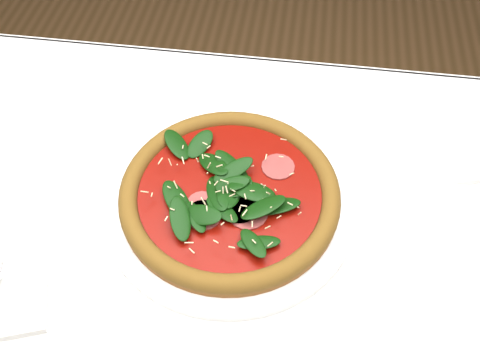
# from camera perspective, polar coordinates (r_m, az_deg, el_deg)

# --- Properties ---
(dining_table) EXTENTS (1.21, 0.81, 0.75)m
(dining_table) POSITION_cam_1_polar(r_m,az_deg,el_deg) (0.84, -3.81, -9.87)
(dining_table) COLOR white
(dining_table) RESTS_ON ground
(plate) EXTENTS (0.37, 0.37, 0.02)m
(plate) POSITION_cam_1_polar(r_m,az_deg,el_deg) (0.78, -1.08, -2.14)
(plate) COLOR white
(plate) RESTS_ON dining_table
(pizza) EXTENTS (0.38, 0.38, 0.04)m
(pizza) POSITION_cam_1_polar(r_m,az_deg,el_deg) (0.76, -1.11, -1.21)
(pizza) COLOR #9F5D26
(pizza) RESTS_ON plate
(saucer_far) EXTENTS (0.15, 0.15, 0.01)m
(saucer_far) POSITION_cam_1_polar(r_m,az_deg,el_deg) (0.92, 22.13, 3.41)
(saucer_far) COLOR white
(saucer_far) RESTS_ON dining_table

